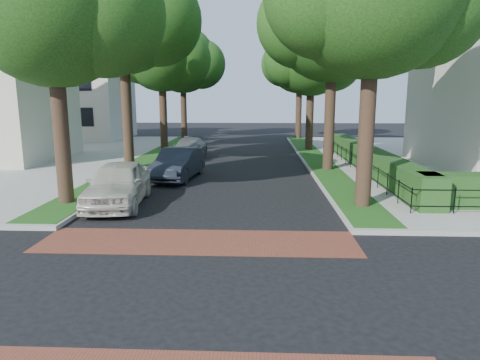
% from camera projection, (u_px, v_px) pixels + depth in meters
% --- Properties ---
extents(ground, '(120.00, 120.00, 0.00)m').
position_uv_depth(ground, '(177.00, 292.00, 9.00)').
color(ground, black).
rests_on(ground, ground).
extents(crosswalk_far, '(9.00, 2.20, 0.01)m').
position_uv_depth(crosswalk_far, '(198.00, 242.00, 12.14)').
color(crosswalk_far, brown).
rests_on(crosswalk_far, ground).
extents(grass_strip_ne, '(1.60, 29.80, 0.02)m').
position_uv_depth(grass_strip_ne, '(316.00, 158.00, 27.48)').
color(grass_strip_ne, '#1E4413').
rests_on(grass_strip_ne, sidewalk_ne).
extents(grass_strip_nw, '(1.60, 29.80, 0.02)m').
position_uv_depth(grass_strip_nw, '(150.00, 157.00, 27.93)').
color(grass_strip_nw, '#1E4413').
rests_on(grass_strip_nw, sidewalk_nw).
extents(tree_right_mid, '(8.25, 7.09, 11.22)m').
position_uv_depth(tree_right_mid, '(335.00, 20.00, 22.19)').
color(tree_right_mid, black).
rests_on(tree_right_mid, sidewalk_ne).
extents(tree_right_far, '(7.25, 6.23, 9.74)m').
position_uv_depth(tree_right_far, '(313.00, 57.00, 31.20)').
color(tree_right_far, black).
rests_on(tree_right_far, sidewalk_ne).
extents(tree_right_back, '(7.50, 6.45, 10.20)m').
position_uv_depth(tree_right_back, '(301.00, 62.00, 39.96)').
color(tree_right_back, black).
rests_on(tree_right_back, sidewalk_ne).
extents(tree_left_near, '(7.50, 6.45, 10.20)m').
position_uv_depth(tree_left_near, '(57.00, 3.00, 14.93)').
color(tree_left_near, black).
rests_on(tree_left_near, sidewalk_nw).
extents(tree_left_mid, '(8.00, 6.88, 11.48)m').
position_uv_depth(tree_left_mid, '(125.00, 14.00, 22.58)').
color(tree_left_mid, black).
rests_on(tree_left_mid, sidewalk_nw).
extents(tree_left_far, '(7.00, 6.02, 9.86)m').
position_uv_depth(tree_left_far, '(163.00, 55.00, 31.62)').
color(tree_left_far, black).
rests_on(tree_left_far, sidewalk_nw).
extents(tree_left_back, '(7.75, 6.66, 10.44)m').
position_uv_depth(tree_left_back, '(184.00, 61.00, 40.41)').
color(tree_left_back, black).
rests_on(tree_left_back, sidewalk_nw).
extents(hedge_main_road, '(1.00, 18.00, 1.20)m').
position_uv_depth(hedge_main_road, '(369.00, 159.00, 23.25)').
color(hedge_main_road, '#194618').
rests_on(hedge_main_road, sidewalk_ne).
extents(fence_main_road, '(0.06, 18.00, 0.90)m').
position_uv_depth(fence_main_road, '(354.00, 161.00, 23.31)').
color(fence_main_road, black).
rests_on(fence_main_road, sidewalk_ne).
extents(house_left_far, '(10.00, 9.00, 10.14)m').
position_uv_depth(house_left_far, '(76.00, 86.00, 40.07)').
color(house_left_far, silver).
rests_on(house_left_far, sidewalk_nw).
extents(parked_car_front, '(2.42, 5.05, 1.66)m').
position_uv_depth(parked_car_front, '(118.00, 184.00, 16.12)').
color(parked_car_front, beige).
rests_on(parked_car_front, ground).
extents(parked_car_middle, '(2.14, 4.82, 1.54)m').
position_uv_depth(parked_car_middle, '(178.00, 164.00, 21.30)').
color(parked_car_middle, '#1D222B').
rests_on(parked_car_middle, ground).
extents(parked_car_rear, '(2.13, 4.73, 1.34)m').
position_uv_depth(parked_car_rear, '(189.00, 149.00, 28.41)').
color(parked_car_rear, slate).
rests_on(parked_car_rear, ground).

